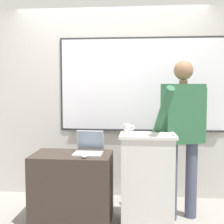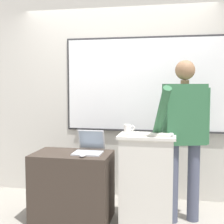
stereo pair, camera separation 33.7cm
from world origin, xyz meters
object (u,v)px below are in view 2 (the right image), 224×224
object	(u,v)px
laptop	(89,147)
wireless_keyboard	(149,134)
computer_mouse_by_keyboard	(171,134)
lectern_podium	(147,180)
person_presenter	(184,129)
side_desk	(73,186)
coffee_mug	(128,128)
computer_mouse_by_laptop	(83,155)

from	to	relation	value
laptop	wireless_keyboard	size ratio (longest dim) A/B	0.73
computer_mouse_by_keyboard	lectern_podium	bearing A→B (deg)	168.96
lectern_podium	computer_mouse_by_keyboard	xyz separation A→B (m)	(0.25, -0.05, 0.50)
person_presenter	laptop	distance (m)	1.04
wireless_keyboard	computer_mouse_by_keyboard	xyz separation A→B (m)	(0.23, 0.00, 0.01)
side_desk	coffee_mug	size ratio (longest dim) A/B	7.00
lectern_podium	side_desk	xyz separation A→B (m)	(-0.82, -0.02, -0.12)
lectern_podium	wireless_keyboard	xyz separation A→B (m)	(0.02, -0.05, 0.50)
side_desk	computer_mouse_by_laptop	size ratio (longest dim) A/B	8.50
wireless_keyboard	computer_mouse_by_laptop	xyz separation A→B (m)	(-0.67, -0.13, -0.22)
laptop	coffee_mug	distance (m)	0.47
wireless_keyboard	coffee_mug	size ratio (longest dim) A/B	3.73
person_presenter	computer_mouse_by_laptop	bearing A→B (deg)	-178.77
person_presenter	side_desk	bearing A→B (deg)	171.10
lectern_podium	person_presenter	bearing A→B (deg)	24.75
person_presenter	coffee_mug	distance (m)	0.60
wireless_keyboard	side_desk	bearing A→B (deg)	177.68
computer_mouse_by_keyboard	coffee_mug	distance (m)	0.50
side_desk	laptop	size ratio (longest dim) A/B	2.55
person_presenter	laptop	world-z (taller)	person_presenter
coffee_mug	laptop	bearing A→B (deg)	-168.58
laptop	person_presenter	bearing A→B (deg)	6.97
person_presenter	computer_mouse_by_keyboard	size ratio (longest dim) A/B	17.55
side_desk	laptop	world-z (taller)	laptop
person_presenter	computer_mouse_by_laptop	distance (m)	1.12
wireless_keyboard	computer_mouse_by_keyboard	world-z (taller)	computer_mouse_by_keyboard
computer_mouse_by_laptop	computer_mouse_by_keyboard	bearing A→B (deg)	8.58
side_desk	person_presenter	distance (m)	1.37
side_desk	person_presenter	xyz separation A→B (m)	(1.19, 0.19, 0.65)
side_desk	person_presenter	bearing A→B (deg)	9.09
computer_mouse_by_laptop	laptop	bearing A→B (deg)	87.70
lectern_podium	computer_mouse_by_laptop	size ratio (longest dim) A/B	9.77
side_desk	computer_mouse_by_keyboard	size ratio (longest dim) A/B	8.50
coffee_mug	wireless_keyboard	bearing A→B (deg)	-37.38
lectern_podium	wireless_keyboard	bearing A→B (deg)	-69.62
computer_mouse_by_keyboard	computer_mouse_by_laptop	bearing A→B (deg)	-171.42
lectern_podium	computer_mouse_by_laptop	world-z (taller)	lectern_podium
side_desk	laptop	xyz separation A→B (m)	(0.18, 0.07, 0.44)
lectern_podium	computer_mouse_by_keyboard	distance (m)	0.56
laptop	computer_mouse_by_laptop	distance (m)	0.24
side_desk	wireless_keyboard	bearing A→B (deg)	-2.32
computer_mouse_by_keyboard	person_presenter	bearing A→B (deg)	59.15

